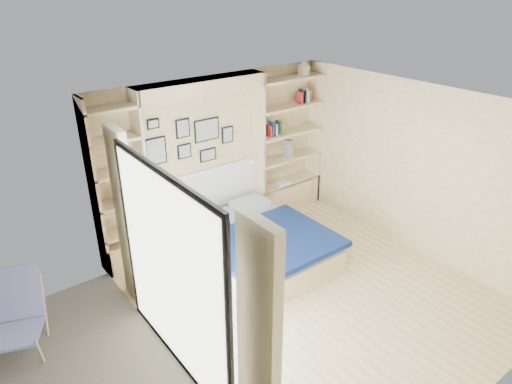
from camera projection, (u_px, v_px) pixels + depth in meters
ground at (311, 292)px, 6.05m from camera, size 4.50×4.50×0.00m
room_shell at (221, 187)px, 6.46m from camera, size 4.50×4.50×4.50m
bed at (256, 243)px, 6.62m from camera, size 1.70×2.25×1.07m
photo_gallery at (190, 140)px, 6.70m from camera, size 1.48×0.02×0.82m
reading_lamps at (208, 174)px, 6.84m from camera, size 1.92×0.12×0.15m
shelf_decor at (277, 118)px, 7.40m from camera, size 3.52×0.23×2.03m
deck_chair at (17, 315)px, 5.01m from camera, size 0.79×0.99×0.88m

